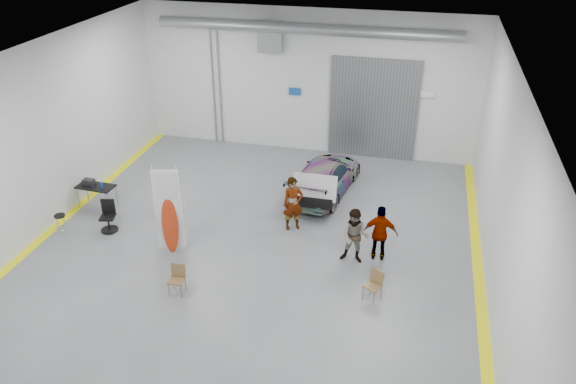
% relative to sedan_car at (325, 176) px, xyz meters
% --- Properties ---
extents(ground, '(16.00, 16.00, 0.00)m').
position_rel_sedan_car_xyz_m(ground, '(-1.49, -4.35, -0.64)').
color(ground, slate).
rests_on(ground, ground).
extents(room_shell, '(14.02, 16.18, 6.01)m').
position_rel_sedan_car_xyz_m(room_shell, '(-1.25, -2.13, 3.44)').
color(room_shell, silver).
rests_on(room_shell, ground).
extents(sedan_car, '(2.45, 4.64, 1.28)m').
position_rel_sedan_car_xyz_m(sedan_car, '(0.00, 0.00, 0.00)').
color(sedan_car, silver).
rests_on(sedan_car, ground).
extents(person_a, '(0.81, 0.71, 1.87)m').
position_rel_sedan_car_xyz_m(person_a, '(-0.55, -2.79, 0.30)').
color(person_a, '#866049').
rests_on(person_a, ground).
extents(person_b, '(0.90, 0.71, 1.78)m').
position_rel_sedan_car_xyz_m(person_b, '(1.68, -4.18, 0.25)').
color(person_b, slate).
rests_on(person_b, ground).
extents(person_c, '(1.07, 0.47, 1.82)m').
position_rel_sedan_car_xyz_m(person_c, '(2.40, -3.86, 0.27)').
color(person_c, '#A95F38').
rests_on(person_c, ground).
extents(surfboard_display, '(0.82, 0.39, 2.98)m').
position_rel_sedan_car_xyz_m(surfboard_display, '(-3.98, -4.98, 0.57)').
color(surfboard_display, white).
rests_on(surfboard_display, ground).
extents(folding_chair_near, '(0.44, 0.45, 0.87)m').
position_rel_sedan_car_xyz_m(folding_chair_near, '(-2.90, -6.90, -0.37)').
color(folding_chair_near, brown).
rests_on(folding_chair_near, ground).
extents(folding_chair_far, '(0.56, 0.60, 0.88)m').
position_rel_sedan_car_xyz_m(folding_chair_far, '(2.42, -5.87, -0.37)').
color(folding_chair_far, brown).
rests_on(folding_chair_far, ground).
extents(shop_stool, '(0.37, 0.37, 0.72)m').
position_rel_sedan_car_xyz_m(shop_stool, '(-7.82, -4.94, -0.28)').
color(shop_stool, black).
rests_on(shop_stool, ground).
extents(work_table, '(1.36, 0.73, 1.08)m').
position_rel_sedan_car_xyz_m(work_table, '(-7.70, -3.03, 0.19)').
color(work_table, gray).
rests_on(work_table, ground).
extents(office_chair, '(0.56, 0.58, 1.06)m').
position_rel_sedan_car_xyz_m(office_chair, '(-6.44, -4.33, -0.18)').
color(office_chair, black).
rests_on(office_chair, ground).
extents(trunk_lid, '(1.49, 0.91, 0.04)m').
position_rel_sedan_car_xyz_m(trunk_lid, '(0.00, -1.96, 0.66)').
color(trunk_lid, silver).
rests_on(trunk_lid, sedan_car).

